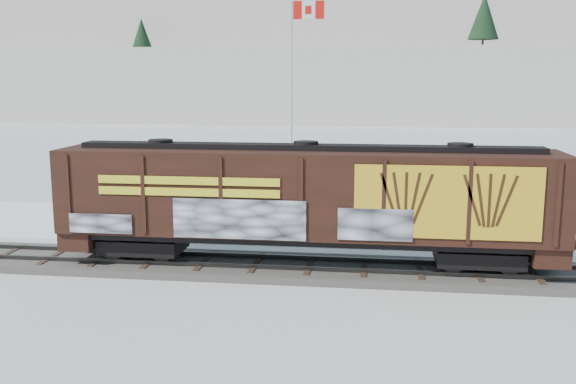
# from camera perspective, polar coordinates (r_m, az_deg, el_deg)

# --- Properties ---
(ground) EXTENTS (500.00, 500.00, 0.00)m
(ground) POSITION_cam_1_polar(r_m,az_deg,el_deg) (24.27, -2.81, -6.95)
(ground) COLOR white
(ground) RESTS_ON ground
(rail_track) EXTENTS (50.00, 3.40, 0.43)m
(rail_track) POSITION_cam_1_polar(r_m,az_deg,el_deg) (24.22, -2.81, -6.62)
(rail_track) COLOR #59544C
(rail_track) RESTS_ON ground
(parking_strip) EXTENTS (40.00, 8.00, 0.03)m
(parking_strip) POSITION_cam_1_polar(r_m,az_deg,el_deg) (31.42, -0.35, -2.98)
(parking_strip) COLOR white
(parking_strip) RESTS_ON ground
(hillside) EXTENTS (360.00, 110.00, 93.00)m
(hillside) POSITION_cam_1_polar(r_m,az_deg,el_deg) (162.84, 6.20, 12.50)
(hillside) COLOR white
(hillside) RESTS_ON ground
(hopper_railcar) EXTENTS (18.02, 3.06, 4.34)m
(hopper_railcar) POSITION_cam_1_polar(r_m,az_deg,el_deg) (23.33, 1.59, -0.41)
(hopper_railcar) COLOR black
(hopper_railcar) RESTS_ON rail_track
(flagpole) EXTENTS (2.30, 0.90, 11.61)m
(flagpole) POSITION_cam_1_polar(r_m,az_deg,el_deg) (37.44, 0.47, 5.75)
(flagpole) COLOR silver
(flagpole) RESTS_ON ground
(car_silver) EXTENTS (4.33, 1.81, 1.46)m
(car_silver) POSITION_cam_1_polar(r_m,az_deg,el_deg) (29.90, -4.01, -2.21)
(car_silver) COLOR #A5A7AC
(car_silver) RESTS_ON parking_strip
(car_white) EXTENTS (4.38, 2.25, 1.38)m
(car_white) POSITION_cam_1_polar(r_m,az_deg,el_deg) (30.33, -4.28, -2.12)
(car_white) COLOR silver
(car_white) RESTS_ON parking_strip
(car_dark) EXTENTS (4.55, 2.12, 1.28)m
(car_dark) POSITION_cam_1_polar(r_m,az_deg,el_deg) (30.23, 13.26, -2.49)
(car_dark) COLOR #202328
(car_dark) RESTS_ON parking_strip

